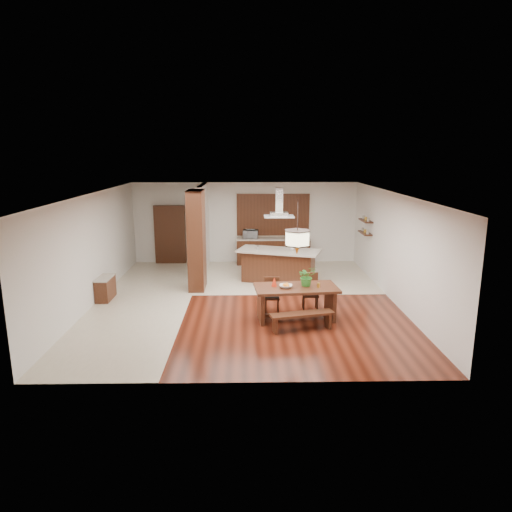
{
  "coord_description": "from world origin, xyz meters",
  "views": [
    {
      "loc": [
        0.06,
        -11.8,
        3.95
      ],
      "look_at": [
        0.3,
        0.0,
        1.25
      ],
      "focal_mm": 32.0,
      "sensor_mm": 36.0,
      "label": 1
    }
  ],
  "objects_px": {
    "pendant_lantern": "(297,227)",
    "dining_chair_right": "(310,292)",
    "hallway_console": "(105,288)",
    "range_hood": "(279,203)",
    "fruit_bowl": "(286,286)",
    "island_cup": "(292,249)",
    "foliage_plant": "(307,276)",
    "microwave": "(250,234)",
    "dining_chair_left": "(272,295)",
    "kitchen_island": "(278,265)",
    "dining_bench": "(302,322)",
    "dining_table": "(296,295)"
  },
  "relations": [
    {
      "from": "microwave",
      "to": "fruit_bowl",
      "type": "bearing_deg",
      "value": -78.26
    },
    {
      "from": "hallway_console",
      "to": "dining_chair_right",
      "type": "relative_size",
      "value": 0.93
    },
    {
      "from": "fruit_bowl",
      "to": "island_cup",
      "type": "distance_m",
      "value": 3.3
    },
    {
      "from": "fruit_bowl",
      "to": "island_cup",
      "type": "bearing_deg",
      "value": 81.99
    },
    {
      "from": "dining_chair_right",
      "to": "pendant_lantern",
      "type": "height_order",
      "value": "pendant_lantern"
    },
    {
      "from": "pendant_lantern",
      "to": "foliage_plant",
      "type": "relative_size",
      "value": 2.71
    },
    {
      "from": "dining_chair_right",
      "to": "microwave",
      "type": "height_order",
      "value": "microwave"
    },
    {
      "from": "pendant_lantern",
      "to": "dining_chair_right",
      "type": "bearing_deg",
      "value": 56.15
    },
    {
      "from": "dining_table",
      "to": "island_cup",
      "type": "distance_m",
      "value": 3.22
    },
    {
      "from": "kitchen_island",
      "to": "range_hood",
      "type": "relative_size",
      "value": 2.99
    },
    {
      "from": "dining_table",
      "to": "dining_bench",
      "type": "distance_m",
      "value": 0.81
    },
    {
      "from": "dining_chair_left",
      "to": "range_hood",
      "type": "xyz_separation_m",
      "value": [
        0.35,
        2.72,
        2.03
      ]
    },
    {
      "from": "hallway_console",
      "to": "kitchen_island",
      "type": "xyz_separation_m",
      "value": [
        4.84,
        1.66,
        0.21
      ]
    },
    {
      "from": "dining_chair_right",
      "to": "dining_bench",
      "type": "bearing_deg",
      "value": -102.7
    },
    {
      "from": "dining_bench",
      "to": "foliage_plant",
      "type": "bearing_deg",
      "value": 76.36
    },
    {
      "from": "dining_bench",
      "to": "kitchen_island",
      "type": "height_order",
      "value": "kitchen_island"
    },
    {
      "from": "dining_bench",
      "to": "dining_chair_right",
      "type": "height_order",
      "value": "dining_chair_right"
    },
    {
      "from": "dining_table",
      "to": "dining_chair_left",
      "type": "distance_m",
      "value": 0.79
    },
    {
      "from": "foliage_plant",
      "to": "island_cup",
      "type": "relative_size",
      "value": 4.3
    },
    {
      "from": "hallway_console",
      "to": "fruit_bowl",
      "type": "distance_m",
      "value": 5.1
    },
    {
      "from": "hallway_console",
      "to": "range_hood",
      "type": "bearing_deg",
      "value": 18.99
    },
    {
      "from": "fruit_bowl",
      "to": "island_cup",
      "type": "height_order",
      "value": "island_cup"
    },
    {
      "from": "fruit_bowl",
      "to": "kitchen_island",
      "type": "height_order",
      "value": "kitchen_island"
    },
    {
      "from": "hallway_console",
      "to": "island_cup",
      "type": "height_order",
      "value": "island_cup"
    },
    {
      "from": "dining_chair_left",
      "to": "island_cup",
      "type": "xyz_separation_m",
      "value": [
        0.75,
        2.63,
        0.64
      ]
    },
    {
      "from": "pendant_lantern",
      "to": "range_hood",
      "type": "height_order",
      "value": "same"
    },
    {
      "from": "fruit_bowl",
      "to": "kitchen_island",
      "type": "relative_size",
      "value": 0.11
    },
    {
      "from": "pendant_lantern",
      "to": "hallway_console",
      "type": "bearing_deg",
      "value": 162.33
    },
    {
      "from": "pendant_lantern",
      "to": "foliage_plant",
      "type": "xyz_separation_m",
      "value": [
        0.25,
        0.07,
        -1.19
      ]
    },
    {
      "from": "dining_bench",
      "to": "pendant_lantern",
      "type": "relative_size",
      "value": 1.12
    },
    {
      "from": "pendant_lantern",
      "to": "kitchen_island",
      "type": "height_order",
      "value": "pendant_lantern"
    },
    {
      "from": "hallway_console",
      "to": "range_hood",
      "type": "xyz_separation_m",
      "value": [
        4.84,
        1.67,
        2.15
      ]
    },
    {
      "from": "dining_chair_left",
      "to": "dining_chair_right",
      "type": "distance_m",
      "value": 0.98
    },
    {
      "from": "fruit_bowl",
      "to": "range_hood",
      "type": "relative_size",
      "value": 0.33
    },
    {
      "from": "hallway_console",
      "to": "microwave",
      "type": "xyz_separation_m",
      "value": [
        4.0,
        3.99,
        0.78
      ]
    },
    {
      "from": "hallway_console",
      "to": "foliage_plant",
      "type": "bearing_deg",
      "value": -16.23
    },
    {
      "from": "hallway_console",
      "to": "range_hood",
      "type": "height_order",
      "value": "range_hood"
    },
    {
      "from": "foliage_plant",
      "to": "kitchen_island",
      "type": "height_order",
      "value": "foliage_plant"
    },
    {
      "from": "fruit_bowl",
      "to": "kitchen_island",
      "type": "bearing_deg",
      "value": 89.05
    },
    {
      "from": "dining_chair_left",
      "to": "foliage_plant",
      "type": "xyz_separation_m",
      "value": [
        0.8,
        -0.48,
        0.63
      ]
    },
    {
      "from": "foliage_plant",
      "to": "fruit_bowl",
      "type": "xyz_separation_m",
      "value": [
        -0.51,
        -0.15,
        -0.2
      ]
    },
    {
      "from": "pendant_lantern",
      "to": "fruit_bowl",
      "type": "distance_m",
      "value": 1.42
    },
    {
      "from": "range_hood",
      "to": "dining_chair_left",
      "type": "bearing_deg",
      "value": -97.23
    },
    {
      "from": "dining_chair_left",
      "to": "island_cup",
      "type": "relative_size",
      "value": 7.66
    },
    {
      "from": "dining_bench",
      "to": "kitchen_island",
      "type": "bearing_deg",
      "value": 93.84
    },
    {
      "from": "range_hood",
      "to": "dining_chair_right",
      "type": "bearing_deg",
      "value": -76.51
    },
    {
      "from": "range_hood",
      "to": "island_cup",
      "type": "relative_size",
      "value": 8.0
    },
    {
      "from": "pendant_lantern",
      "to": "dining_bench",
      "type": "bearing_deg",
      "value": -84.56
    },
    {
      "from": "hallway_console",
      "to": "dining_chair_left",
      "type": "relative_size",
      "value": 1.02
    },
    {
      "from": "foliage_plant",
      "to": "hallway_console",
      "type": "bearing_deg",
      "value": 163.77
    }
  ]
}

